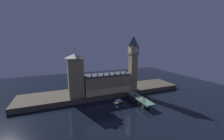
# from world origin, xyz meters

# --- Properties ---
(ground_plane) EXTENTS (400.00, 400.00, 0.00)m
(ground_plane) POSITION_xyz_m (0.00, 0.00, 0.00)
(ground_plane) COLOR black
(embankment) EXTENTS (220.00, 42.00, 6.02)m
(embankment) POSITION_xyz_m (0.00, 39.00, 3.01)
(embankment) COLOR #4C4438
(embankment) RESTS_ON ground_plane
(parliament_hall) EXTENTS (60.62, 19.21, 28.92)m
(parliament_hall) POSITION_xyz_m (-0.62, 29.91, 18.07)
(parliament_hall) COLOR #9E845B
(parliament_hall) RESTS_ON embankment
(clock_tower) EXTENTS (11.33, 11.44, 75.02)m
(clock_tower) POSITION_xyz_m (35.54, 26.09, 45.69)
(clock_tower) COLOR #9E845B
(clock_tower) RESTS_ON embankment
(victoria_tower) EXTENTS (17.67, 17.67, 57.76)m
(victoria_tower) POSITION_xyz_m (-40.85, 30.16, 31.99)
(victoria_tower) COLOR #9E845B
(victoria_tower) RESTS_ON embankment
(bridge) EXTENTS (10.34, 46.00, 7.10)m
(bridge) POSITION_xyz_m (26.56, -5.00, 4.66)
(bridge) COLOR slate
(bridge) RESTS_ON ground_plane
(car_northbound_lead) EXTENTS (1.93, 4.27, 1.37)m
(car_northbound_lead) POSITION_xyz_m (24.28, 0.49, 7.74)
(car_northbound_lead) COLOR red
(car_northbound_lead) RESTS_ON bridge
(car_northbound_trail) EXTENTS (2.07, 4.01, 1.47)m
(car_northbound_trail) POSITION_xyz_m (24.28, -17.01, 7.79)
(car_northbound_trail) COLOR white
(car_northbound_trail) RESTS_ON bridge
(car_southbound_lead) EXTENTS (1.97, 4.75, 1.51)m
(car_southbound_lead) POSITION_xyz_m (28.83, -9.77, 7.81)
(car_southbound_lead) COLOR yellow
(car_southbound_lead) RESTS_ON bridge
(pedestrian_near_rail) EXTENTS (0.38, 0.38, 1.57)m
(pedestrian_near_rail) POSITION_xyz_m (22.01, -15.25, 7.92)
(pedestrian_near_rail) COLOR black
(pedestrian_near_rail) RESTS_ON bridge
(pedestrian_mid_walk) EXTENTS (0.38, 0.38, 1.58)m
(pedestrian_mid_walk) POSITION_xyz_m (31.11, -6.25, 7.93)
(pedestrian_mid_walk) COLOR black
(pedestrian_mid_walk) RESTS_ON bridge
(street_lamp_near) EXTENTS (1.34, 0.60, 7.30)m
(street_lamp_near) POSITION_xyz_m (21.61, -19.72, 11.66)
(street_lamp_near) COLOR #2D3333
(street_lamp_near) RESTS_ON bridge
(street_lamp_mid) EXTENTS (1.34, 0.60, 7.33)m
(street_lamp_mid) POSITION_xyz_m (31.51, -5.00, 11.67)
(street_lamp_mid) COLOR #2D3333
(street_lamp_mid) RESTS_ON bridge
(street_lamp_far) EXTENTS (1.34, 0.60, 6.19)m
(street_lamp_far) POSITION_xyz_m (21.61, 9.72, 10.97)
(street_lamp_far) COLOR #2D3333
(street_lamp_far) RESTS_ON bridge
(boat_upstream) EXTENTS (14.47, 8.04, 4.28)m
(boat_upstream) POSITION_xyz_m (3.16, 3.31, 1.56)
(boat_upstream) COLOR #B2A893
(boat_upstream) RESTS_ON ground_plane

